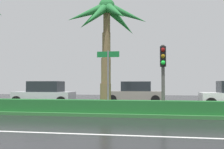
{
  "coord_description": "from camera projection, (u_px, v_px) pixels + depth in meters",
  "views": [
    {
      "loc": [
        2.79,
        -5.7,
        1.53
      ],
      "look_at": [
        0.18,
        9.46,
        2.09
      ],
      "focal_mm": 41.52,
      "sensor_mm": 36.0,
      "label": 1
    }
  ],
  "objects": [
    {
      "name": "median_hedge",
      "position": [
        98.0,
        106.0,
        12.54
      ],
      "size": [
        76.5,
        0.7,
        0.6
      ],
      "color": "#1E6028",
      "rests_on": "median_strip"
    },
    {
      "name": "traffic_signal_median_right",
      "position": [
        163.0,
        66.0,
        12.27
      ],
      "size": [
        0.28,
        0.43,
        3.23
      ],
      "color": "#4C4C47",
      "rests_on": "median_strip"
    },
    {
      "name": "palm_tree_centre_left",
      "position": [
        107.0,
        25.0,
        14.44
      ],
      "size": [
        4.48,
        4.36,
        6.17
      ],
      "color": "brown",
      "rests_on": "median_strip"
    },
    {
      "name": "street_name_sign",
      "position": [
        108.0,
        73.0,
        12.54
      ],
      "size": [
        1.1,
        0.08,
        3.0
      ],
      "color": "slate",
      "rests_on": "median_strip"
    },
    {
      "name": "median_strip",
      "position": [
        104.0,
        111.0,
        13.91
      ],
      "size": [
        85.5,
        4.0,
        0.15
      ],
      "primitive_type": "cube",
      "color": "#2D6B33",
      "rests_on": "ground_plane"
    },
    {
      "name": "car_in_traffic_second",
      "position": [
        135.0,
        93.0,
        20.64
      ],
      "size": [
        4.3,
        2.02,
        1.72
      ],
      "rotation": [
        0.0,
        0.0,
        3.14
      ],
      "color": "gray",
      "rests_on": "ground_plane"
    },
    {
      "name": "car_in_traffic_leading",
      "position": [
        45.0,
        94.0,
        18.79
      ],
      "size": [
        4.3,
        2.02,
        1.72
      ],
      "rotation": [
        0.0,
        0.0,
        3.14
      ],
      "color": "silver",
      "rests_on": "ground_plane"
    },
    {
      "name": "near_lane_divider_stripe",
      "position": [
        65.0,
        133.0,
        8.0
      ],
      "size": [
        81.0,
        0.14,
        0.01
      ],
      "primitive_type": "cube",
      "color": "white",
      "rests_on": "ground_plane"
    },
    {
      "name": "ground_plane",
      "position": [
        108.0,
        111.0,
        14.89
      ],
      "size": [
        90.0,
        42.0,
        0.1
      ],
      "primitive_type": "cube",
      "color": "black"
    }
  ]
}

